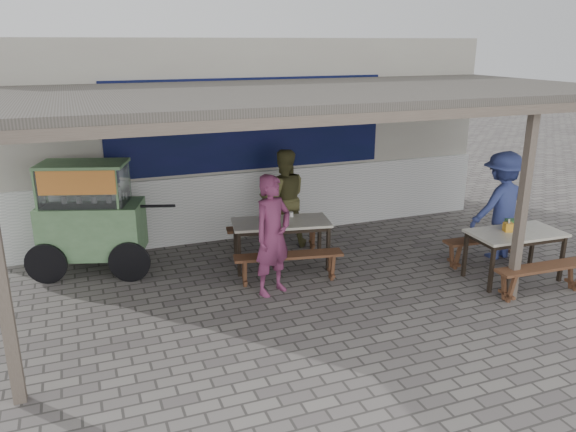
% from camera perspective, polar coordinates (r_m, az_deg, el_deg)
% --- Properties ---
extents(ground, '(60.00, 60.00, 0.00)m').
position_cam_1_polar(ground, '(7.95, 4.38, -8.37)').
color(ground, slate).
rests_on(ground, ground).
extents(back_wall, '(9.00, 1.28, 3.50)m').
position_cam_1_polar(back_wall, '(10.65, -3.72, 7.98)').
color(back_wall, beige).
rests_on(back_wall, ground).
extents(warung_roof, '(9.00, 4.21, 2.81)m').
position_cam_1_polar(warung_roof, '(8.03, 2.14, 12.12)').
color(warung_roof, '#534E47').
rests_on(warung_roof, ground).
extents(table_left, '(1.61, 0.97, 0.75)m').
position_cam_1_polar(table_left, '(8.80, -0.72, -1.02)').
color(table_left, silver).
rests_on(table_left, ground).
extents(bench_left_street, '(1.64, 0.57, 0.45)m').
position_cam_1_polar(bench_left_street, '(8.30, 0.06, -4.59)').
color(bench_left_street, brown).
rests_on(bench_left_street, ground).
extents(bench_left_wall, '(1.64, 0.57, 0.45)m').
position_cam_1_polar(bench_left_wall, '(9.51, -1.38, -1.69)').
color(bench_left_wall, brown).
rests_on(bench_left_wall, ground).
extents(table_right, '(1.40, 0.80, 0.75)m').
position_cam_1_polar(table_right, '(8.98, 22.11, -1.96)').
color(table_right, silver).
rests_on(table_right, ground).
extents(bench_right_street, '(1.48, 0.34, 0.45)m').
position_cam_1_polar(bench_right_street, '(8.67, 24.49, -5.31)').
color(bench_right_street, brown).
rests_on(bench_right_street, ground).
extents(bench_right_wall, '(1.48, 0.34, 0.45)m').
position_cam_1_polar(bench_right_wall, '(9.53, 19.51, -2.71)').
color(bench_right_wall, brown).
rests_on(bench_right_wall, ground).
extents(vendor_cart, '(2.22, 1.30, 1.73)m').
position_cam_1_polar(vendor_cart, '(9.00, -19.49, 0.18)').
color(vendor_cart, '#70A16B').
rests_on(vendor_cart, ground).
extents(patron_street_side, '(0.74, 0.63, 1.73)m').
position_cam_1_polar(patron_street_side, '(7.81, -1.57, -1.96)').
color(patron_street_side, '#763055').
rests_on(patron_street_side, ground).
extents(patron_wall_side, '(0.93, 0.78, 1.71)m').
position_cam_1_polar(patron_wall_side, '(9.66, -0.46, 1.80)').
color(patron_wall_side, brown).
rests_on(patron_wall_side, ground).
extents(patron_right_table, '(1.20, 0.76, 1.77)m').
position_cam_1_polar(patron_right_table, '(9.78, 20.84, 1.02)').
color(patron_right_table, '#3B4891').
rests_on(patron_right_table, ground).
extents(tissue_box, '(0.16, 0.16, 0.13)m').
position_cam_1_polar(tissue_box, '(8.92, 21.48, -1.06)').
color(tissue_box, '#F9AA29').
rests_on(tissue_box, table_right).
extents(donation_box, '(0.23, 0.19, 0.13)m').
position_cam_1_polar(donation_box, '(9.10, 21.85, -0.72)').
color(donation_box, '#306B2F').
rests_on(donation_box, table_right).
extents(condiment_jar, '(0.07, 0.07, 0.08)m').
position_cam_1_polar(condiment_jar, '(8.99, 0.32, 0.17)').
color(condiment_jar, silver).
rests_on(condiment_jar, table_left).
extents(condiment_bowl, '(0.24, 0.24, 0.05)m').
position_cam_1_polar(condiment_bowl, '(8.75, -2.02, -0.44)').
color(condiment_bowl, white).
rests_on(condiment_bowl, table_left).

